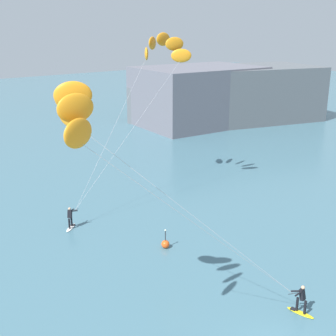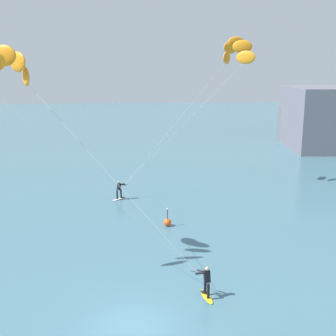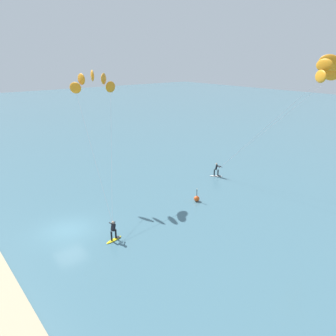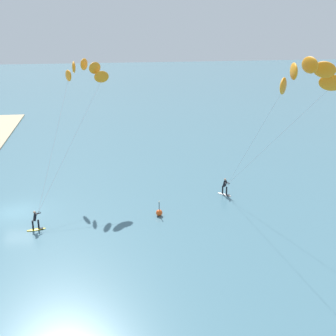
# 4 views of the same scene
# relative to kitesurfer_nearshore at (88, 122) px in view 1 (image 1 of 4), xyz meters

# --- Properties ---
(kitesurfer_nearshore) EXTENTS (11.95, 7.32, 12.52)m
(kitesurfer_nearshore) POSITION_rel_kitesurfer_nearshore_xyz_m (0.00, 0.00, 0.00)
(kitesurfer_nearshore) COLOR yellow
(kitesurfer_nearshore) RESTS_ON ground
(kitesurfer_mid_water) EXTENTS (12.40, 5.67, 13.95)m
(kitesurfer_mid_water) POSITION_rel_kitesurfer_nearshore_xyz_m (14.81, 15.22, 1.36)
(kitesurfer_mid_water) COLOR white
(kitesurfer_mid_water) RESTS_ON ground
(marker_buoy) EXTENTS (0.56, 0.56, 1.38)m
(marker_buoy) POSITION_rel_kitesurfer_nearshore_xyz_m (8.50, 6.16, -10.58)
(marker_buoy) COLOR #EA5119
(marker_buoy) RESTS_ON ground
(distant_headland) EXTENTS (32.01, 22.90, 8.57)m
(distant_headland) POSITION_rel_kitesurfer_nearshore_xyz_m (42.37, 35.85, -7.28)
(distant_headland) COLOR #565B60
(distant_headland) RESTS_ON ground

